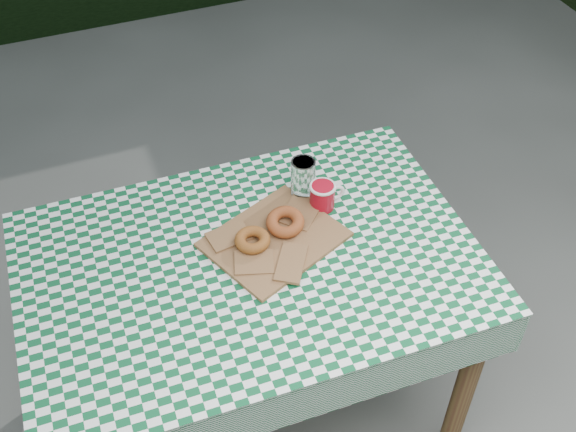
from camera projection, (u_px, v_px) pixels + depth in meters
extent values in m
cube|color=#53301C|center=(255.00, 346.00, 2.11)|extent=(1.20, 0.81, 0.75)
cube|color=#0B4C28|center=(250.00, 262.00, 1.84)|extent=(1.22, 0.83, 0.01)
cube|color=olive|center=(274.00, 239.00, 1.88)|extent=(0.41, 0.38, 0.02)
torus|color=brown|center=(252.00, 240.00, 1.85)|extent=(0.10, 0.10, 0.03)
torus|color=#96421F|center=(285.00, 222.00, 1.89)|extent=(0.14, 0.14, 0.03)
cylinder|color=white|center=(303.00, 179.00, 1.98)|extent=(0.08, 0.08, 0.12)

